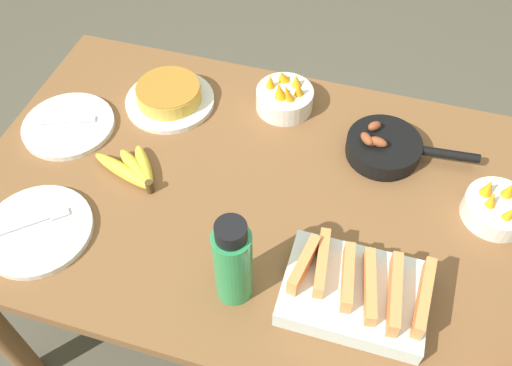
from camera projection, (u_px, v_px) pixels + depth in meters
The scene contains 11 objects.
ground_plane at pixel (256, 317), 1.95m from camera, with size 14.00×14.00×0.00m, color #565142.
dining_table at pixel (256, 214), 1.45m from camera, with size 1.44×0.91×0.75m.
banana_bunch at pixel (134, 170), 1.38m from camera, with size 0.20×0.15×0.04m.
melon_tray at pixel (356, 291), 1.15m from camera, with size 0.30×0.22×0.10m.
skillet at pixel (385, 147), 1.42m from camera, with size 0.34×0.20×0.08m.
frittata_plate_center at pixel (169, 96), 1.54m from camera, with size 0.25×0.25×0.06m.
empty_plate_near_front at pixel (37, 230), 1.28m from camera, with size 0.26×0.26×0.02m.
empty_plate_far_left at pixel (69, 125), 1.50m from camera, with size 0.25×0.25×0.02m.
fruit_bowl_mango at pixel (497, 208), 1.29m from camera, with size 0.16×0.16×0.10m.
fruit_bowl_citrus at pixel (285, 97), 1.52m from camera, with size 0.16×0.16×0.12m.
water_bottle at pixel (233, 262), 1.10m from camera, with size 0.08×0.08×0.25m.
Camera 1 is at (0.24, -0.80, 1.83)m, focal length 38.00 mm.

